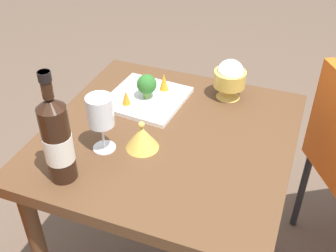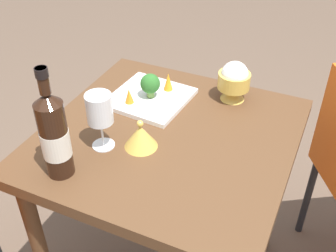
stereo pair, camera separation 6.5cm
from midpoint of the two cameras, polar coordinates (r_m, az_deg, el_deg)
dining_table at (r=1.37m, az=-1.36°, el=-4.61°), size 0.76×0.76×0.74m
wine_bottle at (r=1.12m, az=-16.49°, el=-1.80°), size 0.08×0.08×0.33m
wine_glass at (r=1.19m, az=-10.76°, el=1.78°), size 0.08×0.08×0.18m
rice_bowl at (r=1.45m, az=7.13°, el=6.45°), size 0.11×0.11×0.14m
rice_bowl_lid at (r=1.23m, az=-5.08°, el=-1.54°), size 0.10×0.10×0.09m
serving_plate at (r=1.45m, az=-4.23°, el=3.73°), size 0.27×0.27×0.02m
broccoli_floret at (r=1.42m, az=-4.24°, el=5.60°), size 0.07×0.07×0.09m
carrot_garnish_left at (r=1.47m, az=-1.82°, el=6.05°), size 0.03×0.03×0.07m
carrot_garnish_right at (r=1.41m, az=-7.05°, el=3.89°), size 0.03×0.03×0.05m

